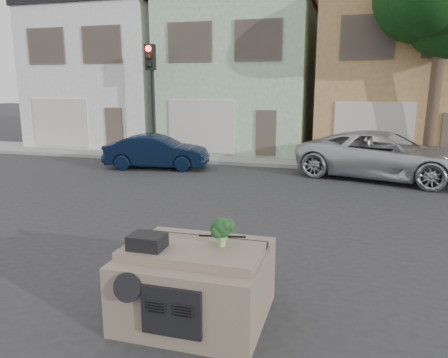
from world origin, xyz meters
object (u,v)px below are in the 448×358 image
at_px(traffic_signal, 152,103).
at_px(broccoli, 222,232).
at_px(navy_sedan, 157,168).

distance_m(traffic_signal, broccoli, 14.30).
bearing_deg(broccoli, traffic_signal, 118.88).
height_order(traffic_signal, broccoli, traffic_signal).
relative_size(traffic_signal, broccoli, 12.01).
bearing_deg(navy_sedan, traffic_signal, 18.44).
height_order(navy_sedan, broccoli, broccoli).
relative_size(navy_sedan, broccoli, 9.72).
relative_size(navy_sedan, traffic_signal, 0.81).
bearing_deg(traffic_signal, broccoli, -61.12).
xyz_separation_m(navy_sedan, broccoli, (5.83, -10.50, 1.33)).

